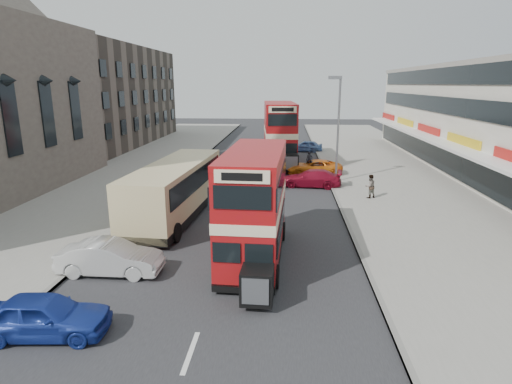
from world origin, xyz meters
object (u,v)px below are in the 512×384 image
at_px(car_right_a, 311,178).
at_px(pedestrian_near, 370,186).
at_px(bus_main, 255,205).
at_px(bus_second, 280,133).
at_px(car_right_c, 306,146).
at_px(car_left_near, 44,316).
at_px(car_left_front, 110,258).
at_px(cyclist, 309,166).
at_px(car_right_b, 314,167).
at_px(coach, 176,187).
at_px(street_lamp, 337,121).

relative_size(car_right_a, pedestrian_near, 2.80).
bearing_deg(pedestrian_near, bus_main, 28.70).
height_order(bus_second, car_right_c, bus_second).
bearing_deg(car_right_c, car_left_near, -7.70).
distance_m(car_left_near, car_left_front, 4.39).
bearing_deg(bus_main, cyclist, -97.77).
xyz_separation_m(car_left_near, pedestrian_near, (12.95, 16.56, 0.28)).
distance_m(bus_main, car_right_b, 18.46).
distance_m(coach, car_right_c, 26.23).
relative_size(bus_second, coach, 0.93).
xyz_separation_m(bus_second, car_left_near, (-6.67, -29.66, -2.29)).
relative_size(car_left_near, cyclist, 2.09).
xyz_separation_m(street_lamp, coach, (-10.22, -9.19, -3.07)).
distance_m(street_lamp, car_left_near, 24.54).
xyz_separation_m(street_lamp, car_right_c, (-1.61, 15.57, -4.14)).
distance_m(bus_second, car_left_front, 26.18).
bearing_deg(car_left_near, car_right_b, -26.25).
bearing_deg(pedestrian_near, coach, -7.33).
height_order(street_lamp, bus_second, street_lamp).
bearing_deg(cyclist, pedestrian_near, -60.14).
height_order(car_left_near, car_right_c, car_left_near).
bearing_deg(car_left_front, car_left_near, 177.06).
relative_size(bus_main, bus_second, 0.84).
relative_size(bus_second, cyclist, 5.42).
xyz_separation_m(street_lamp, car_left_front, (-10.93, -17.07, -4.09)).
bearing_deg(bus_main, car_left_front, 21.31).
bearing_deg(car_right_c, car_right_a, 5.74).
bearing_deg(bus_second, car_left_near, 73.23).
distance_m(coach, car_right_b, 14.99).
bearing_deg(pedestrian_near, bus_second, -91.46).
bearing_deg(cyclist, car_right_b, -59.07).
height_order(car_left_near, car_right_b, car_left_near).
bearing_deg(car_left_near, car_left_front, -7.70).
bearing_deg(bus_main, car_right_a, -101.06).
xyz_separation_m(bus_main, car_right_b, (3.75, 17.98, -1.82)).
relative_size(bus_main, pedestrian_near, 5.36).
bearing_deg(street_lamp, coach, -138.02).
bearing_deg(bus_second, coach, 67.73).
xyz_separation_m(car_left_near, cyclist, (9.36, 25.26, -0.06)).
relative_size(street_lamp, pedestrian_near, 5.07).
distance_m(car_left_front, car_right_a, 18.05).
xyz_separation_m(car_right_a, car_right_b, (0.50, 4.32, -0.00)).
height_order(bus_main, pedestrian_near, bus_main).
bearing_deg(bus_second, street_lamp, 114.68).
distance_m(coach, car_left_near, 12.35).
distance_m(car_left_near, car_right_b, 26.23).
bearing_deg(car_right_a, pedestrian_near, 53.41).
bearing_deg(cyclist, car_left_front, -106.11).
bearing_deg(street_lamp, car_left_front, -122.62).
relative_size(bus_main, cyclist, 4.53).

